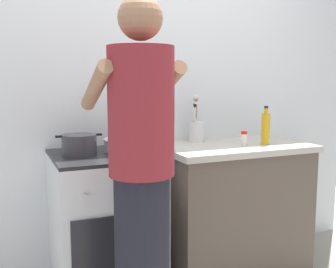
% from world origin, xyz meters
% --- Properties ---
extents(back_wall, '(3.20, 0.10, 2.50)m').
position_xyz_m(back_wall, '(0.20, 0.50, 1.25)').
color(back_wall, silver).
rests_on(back_wall, ground).
extents(countertop, '(1.00, 0.60, 0.90)m').
position_xyz_m(countertop, '(0.55, 0.15, 0.45)').
color(countertop, brown).
rests_on(countertop, ground).
extents(stove_range, '(0.60, 0.62, 0.90)m').
position_xyz_m(stove_range, '(-0.35, 0.15, 0.45)').
color(stove_range, silver).
rests_on(stove_range, ground).
extents(pot, '(0.27, 0.20, 0.12)m').
position_xyz_m(pot, '(-0.49, 0.16, 0.96)').
color(pot, '#38383D').
rests_on(pot, stove_range).
extents(mixing_bowl, '(0.27, 0.27, 0.08)m').
position_xyz_m(mixing_bowl, '(-0.21, 0.18, 0.94)').
color(mixing_bowl, '#B7B7BC').
rests_on(mixing_bowl, stove_range).
extents(utensil_crock, '(0.10, 0.10, 0.33)m').
position_xyz_m(utensil_crock, '(0.36, 0.34, 1.00)').
color(utensil_crock, silver).
rests_on(utensil_crock, countertop).
extents(spice_bottle, '(0.04, 0.04, 0.09)m').
position_xyz_m(spice_bottle, '(0.58, 0.08, 0.95)').
color(spice_bottle, silver).
rests_on(spice_bottle, countertop).
extents(oil_bottle, '(0.06, 0.06, 0.26)m').
position_xyz_m(oil_bottle, '(0.74, 0.06, 1.01)').
color(oil_bottle, gold).
rests_on(oil_bottle, countertop).
extents(person, '(0.41, 0.50, 1.70)m').
position_xyz_m(person, '(-0.32, -0.44, 0.86)').
color(person, black).
rests_on(person, ground).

